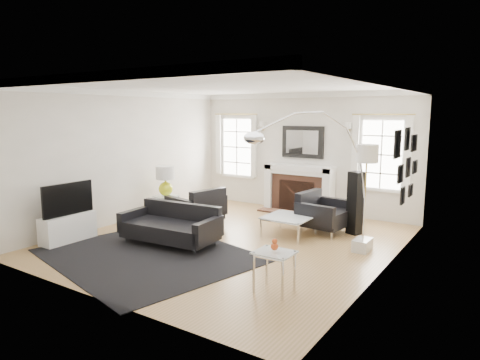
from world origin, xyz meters
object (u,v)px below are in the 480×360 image
Objects in this scene: armchair_right at (322,214)px; coffee_table at (289,218)px; arc_floor_lamp at (311,175)px; fireplace at (298,189)px; sofa at (172,226)px; armchair_left at (198,208)px; gourd_lamp at (165,179)px.

armchair_right is 1.21× the size of coffee_table.
arc_floor_lamp is (0.35, -1.37, 0.96)m from armchair_right.
fireplace reaches higher than coffee_table.
armchair_left is (-0.39, 1.22, 0.06)m from sofa.
arc_floor_lamp is at bearing -44.02° from coffee_table.
arc_floor_lamp is (2.65, -0.34, 0.95)m from armchair_left.
armchair_right reaches higher than coffee_table.
coffee_table is at bearing 46.55° from sofa.
armchair_left is at bearing 172.68° from arc_floor_lamp.
armchair_left is 1.11× the size of armchair_right.
arc_floor_lamp is at bearing -60.78° from fireplace.
fireplace is at bearing 44.73° from gourd_lamp.
coffee_table is 1.43m from arc_floor_lamp.
sofa reaches higher than coffee_table.
armchair_left is 1.94m from coffee_table.
arc_floor_lamp is (2.27, 0.88, 1.01)m from sofa.
fireplace is at bearing 131.44° from armchair_right.
sofa is (-0.78, -3.53, -0.23)m from fireplace.
arc_floor_lamp is (1.49, -2.66, 0.78)m from fireplace.
armchair_left is 2.84m from arc_floor_lamp.
sofa is 0.75× the size of arc_floor_lamp.
fireplace reaches higher than sofa.
coffee_table is at bearing 135.98° from arc_floor_lamp.
armchair_right is 1.55× the size of gourd_lamp.
fireplace is at bearing 119.22° from arc_floor_lamp.
coffee_table is at bearing 11.43° from armchair_left.
fireplace is 1.64× the size of armchair_right.
gourd_lamp is (-1.03, 0.14, 0.52)m from armchair_left.
coffee_table is 0.35× the size of arc_floor_lamp.
armchair_left is at bearing -116.73° from fireplace.
coffee_table is (0.74, -1.93, -0.19)m from fireplace.
armchair_left is at bearing -168.57° from coffee_table.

